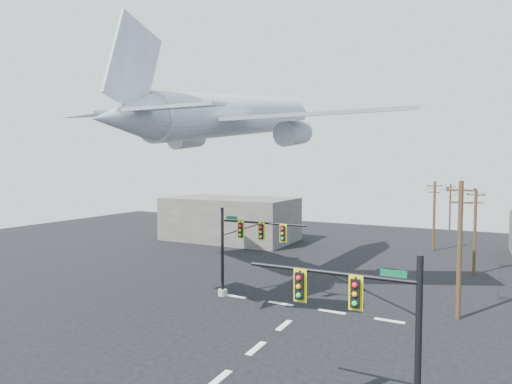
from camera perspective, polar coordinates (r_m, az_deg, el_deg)
The scene contains 11 objects.
ground at distance 22.79m, azimuth -4.98°, elevation -23.62°, with size 120.00×120.00×0.00m, color black.
lane_markings at distance 27.04m, azimuth 1.38°, elevation -19.10°, with size 14.00×21.20×0.01m.
signal_mast_near at distance 17.81m, azimuth 15.74°, elevation -18.11°, with size 7.23×0.78×7.13m.
signal_mast_far at distance 33.58m, azimuth -1.90°, elevation -7.46°, with size 7.48×0.78×7.12m.
utility_pole_a at distance 32.16m, azimuth 25.51°, elevation -6.66°, with size 1.87×0.50×9.42m.
utility_pole_b at distance 46.08m, azimuth 27.16°, elevation -4.54°, with size 1.63×0.58×8.26m.
utility_pole_c at distance 57.33m, azimuth 22.66°, elevation -2.77°, with size 1.76×0.41×8.62m.
utility_pole_d at distance 76.44m, azimuth 24.46°, elevation -1.71°, with size 1.60×0.27×7.72m.
power_lines at distance 53.96m, azimuth 24.64°, elevation 0.35°, with size 6.05×44.41×0.67m.
airliner at distance 37.91m, azimuth -2.42°, elevation 10.04°, with size 30.31×31.84×8.32m.
building_left at distance 61.06m, azimuth -3.48°, elevation -3.59°, with size 18.00×10.00×6.00m, color #67635B.
Camera 1 is at (10.82, -17.20, 10.31)m, focal length 30.00 mm.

